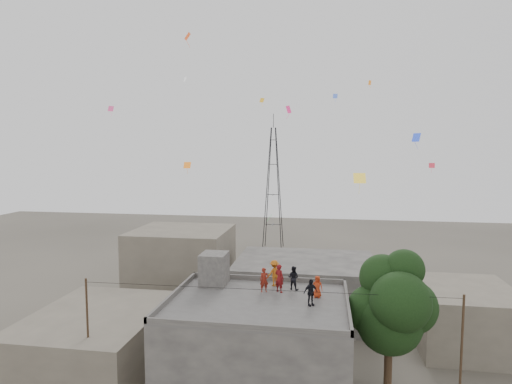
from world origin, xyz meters
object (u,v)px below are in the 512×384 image
(stair_head_box, at_px, (214,269))
(tree, at_px, (393,305))
(person_dark_adult, at_px, (311,292))
(person_red_adult, at_px, (279,278))
(transmission_tower, at_px, (273,188))

(stair_head_box, height_order, tree, tree)
(tree, height_order, person_dark_adult, tree)
(tree, bearing_deg, person_red_adult, 169.44)
(person_dark_adult, bearing_deg, stair_head_box, 123.01)
(transmission_tower, height_order, person_red_adult, transmission_tower)
(person_red_adult, height_order, person_dark_adult, person_red_adult)
(person_red_adult, bearing_deg, transmission_tower, -48.69)
(stair_head_box, relative_size, person_red_adult, 1.19)
(transmission_tower, xyz_separation_m, person_red_adult, (5.01, -38.22, -2.13))
(transmission_tower, bearing_deg, person_red_adult, -82.53)
(tree, relative_size, person_dark_adult, 6.24)
(tree, xyz_separation_m, person_dark_adult, (-4.44, -0.77, 0.73))
(tree, relative_size, person_red_adult, 5.40)
(stair_head_box, relative_size, person_dark_adult, 1.37)
(stair_head_box, relative_size, tree, 0.22)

